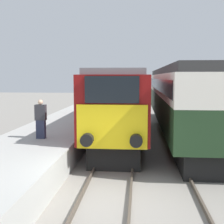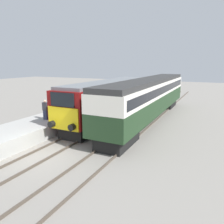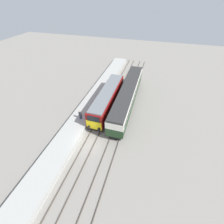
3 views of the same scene
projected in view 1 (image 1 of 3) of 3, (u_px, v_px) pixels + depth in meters
ground_plane at (105, 202)px, 8.84m from camera, size 120.00×120.00×0.00m
platform_left at (61, 133)px, 16.99m from camera, size 3.50×50.00×0.99m
rails_near_track at (117, 155)px, 13.78m from camera, size 1.51×60.00×0.14m
rails_far_track at (195, 157)px, 13.49m from camera, size 1.50×60.00×0.14m
locomotive at (122, 101)px, 17.70m from camera, size 2.70×14.27×3.84m
passenger_carriage at (179, 94)px, 19.33m from camera, size 2.75×19.33×4.04m
person_on_platform at (41, 119)px, 12.82m from camera, size 0.44×0.26×1.61m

